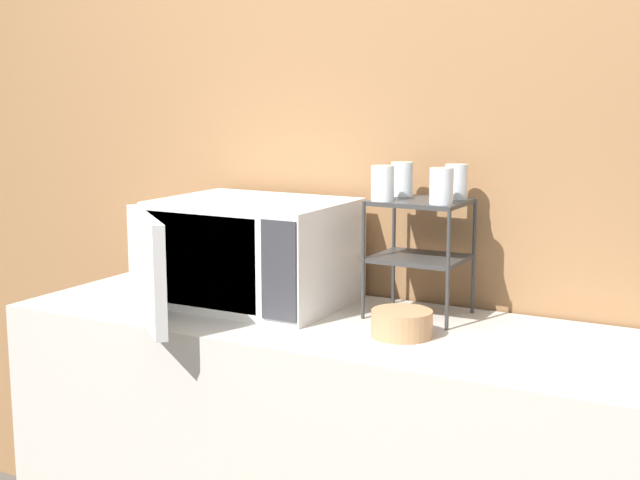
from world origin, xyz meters
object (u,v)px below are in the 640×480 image
object	(u,v)px
dish_rack	(420,233)
glass_front_right	(441,186)
microwave	(249,253)
glass_back_right	(456,182)
bowl	(402,324)
glass_back_left	(402,179)
glass_front_left	(383,183)

from	to	relation	value
dish_rack	glass_front_right	xyz separation A→B (m)	(0.08, -0.05, 0.14)
microwave	dish_rack	size ratio (longest dim) A/B	2.14
glass_back_right	bowl	distance (m)	0.43
glass_back_left	glass_front_right	bearing A→B (deg)	-35.93
microwave	glass_front_left	size ratio (longest dim) A/B	7.28
microwave	dish_rack	xyz separation A→B (m)	(0.47, 0.10, 0.08)
glass_front_left	glass_front_right	world-z (taller)	same
microwave	glass_front_left	xyz separation A→B (m)	(0.39, 0.04, 0.21)
glass_front_right	glass_back_right	bearing A→B (deg)	91.88
glass_front_right	dish_rack	bearing A→B (deg)	145.24
glass_front_left	bowl	bearing A→B (deg)	-49.23
dish_rack	glass_back_right	world-z (taller)	glass_back_right
microwave	glass_back_right	bearing A→B (deg)	16.85
dish_rack	glass_front_right	world-z (taller)	glass_front_right
bowl	glass_back_left	bearing A→B (deg)	114.37
glass_back_right	bowl	world-z (taller)	glass_back_right
glass_back_left	glass_front_left	bearing A→B (deg)	-90.37
microwave	glass_front_left	bearing A→B (deg)	5.38
glass_front_left	bowl	world-z (taller)	glass_front_left
dish_rack	bowl	bearing A→B (deg)	-78.59
glass_front_right	glass_back_left	size ratio (longest dim) A/B	1.00
glass_front_left	glass_back_right	xyz separation A→B (m)	(0.15, 0.13, 0.00)
glass_front_right	glass_front_left	bearing A→B (deg)	-176.04
glass_back_right	bowl	xyz separation A→B (m)	(-0.03, -0.27, -0.33)
microwave	glass_back_right	xyz separation A→B (m)	(0.55, 0.17, 0.21)
glass_back_left	bowl	size ratio (longest dim) A/B	0.61
microwave	bowl	xyz separation A→B (m)	(0.52, -0.10, -0.12)
dish_rack	glass_back_left	distance (m)	0.17
glass_back_left	glass_back_right	bearing A→B (deg)	1.48
microwave	dish_rack	world-z (taller)	dish_rack
microwave	glass_back_right	size ratio (longest dim) A/B	7.28
bowl	glass_front_right	bearing A→B (deg)	76.19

